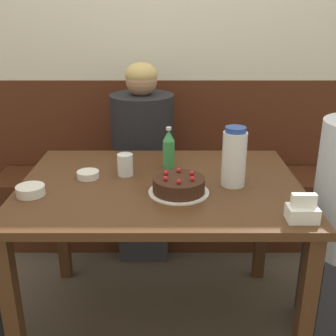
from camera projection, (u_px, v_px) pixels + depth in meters
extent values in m
plane|color=#4C4238|center=(162.00, 321.00, 2.13)|extent=(12.00, 12.00, 0.00)
cube|color=#4C2314|center=(164.00, 156.00, 2.93)|extent=(4.80, 0.04, 1.05)
cube|color=#472314|center=(163.00, 208.00, 2.82)|extent=(2.16, 0.38, 0.46)
cube|color=#4C2D19|center=(161.00, 186.00, 1.87)|extent=(1.23, 0.89, 0.03)
cube|color=#4C2D19|center=(14.00, 317.00, 1.63)|extent=(0.06, 0.06, 0.73)
cube|color=#4C2D19|center=(305.00, 317.00, 1.63)|extent=(0.06, 0.06, 0.73)
cube|color=#4C2D19|center=(62.00, 220.00, 2.37)|extent=(0.06, 0.06, 0.73)
cube|color=#4C2D19|center=(263.00, 221.00, 2.37)|extent=(0.06, 0.06, 0.73)
cylinder|color=white|center=(179.00, 192.00, 1.76)|extent=(0.25, 0.25, 0.01)
cylinder|color=#381E14|center=(179.00, 185.00, 1.75)|extent=(0.22, 0.22, 0.06)
sphere|color=red|center=(180.00, 182.00, 1.67)|extent=(0.02, 0.02, 0.02)
sphere|color=red|center=(193.00, 179.00, 1.70)|extent=(0.02, 0.02, 0.02)
sphere|color=red|center=(193.00, 173.00, 1.76)|extent=(0.02, 0.02, 0.02)
sphere|color=red|center=(180.00, 170.00, 1.79)|extent=(0.02, 0.02, 0.02)
sphere|color=red|center=(167.00, 173.00, 1.76)|extent=(0.02, 0.02, 0.02)
sphere|color=red|center=(166.00, 178.00, 1.70)|extent=(0.02, 0.02, 0.02)
cylinder|color=white|center=(235.00, 159.00, 1.80)|extent=(0.10, 0.10, 0.24)
cylinder|color=#28479E|center=(236.00, 130.00, 1.75)|extent=(0.09, 0.09, 0.02)
cylinder|color=#388E4C|center=(169.00, 154.00, 2.01)|extent=(0.06, 0.06, 0.13)
cone|color=#388E4C|center=(169.00, 135.00, 1.98)|extent=(0.06, 0.06, 0.05)
cylinder|color=silver|center=(169.00, 129.00, 1.97)|extent=(0.03, 0.03, 0.01)
cube|color=white|center=(303.00, 214.00, 1.52)|extent=(0.11, 0.08, 0.05)
cube|color=white|center=(305.00, 201.00, 1.50)|extent=(0.09, 0.03, 0.05)
cylinder|color=white|center=(89.00, 175.00, 1.91)|extent=(0.10, 0.10, 0.03)
cylinder|color=white|center=(31.00, 190.00, 1.73)|extent=(0.12, 0.12, 0.04)
cylinder|color=silver|center=(126.00, 165.00, 1.93)|extent=(0.07, 0.07, 0.10)
cube|color=#33333D|center=(145.00, 217.00, 2.71)|extent=(0.30, 0.34, 0.45)
cylinder|color=black|center=(143.00, 142.00, 2.53)|extent=(0.38, 0.38, 0.57)
sphere|color=#A87A5B|center=(142.00, 80.00, 2.40)|extent=(0.18, 0.18, 0.18)
ellipsoid|color=tan|center=(142.00, 75.00, 2.39)|extent=(0.19, 0.19, 0.14)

